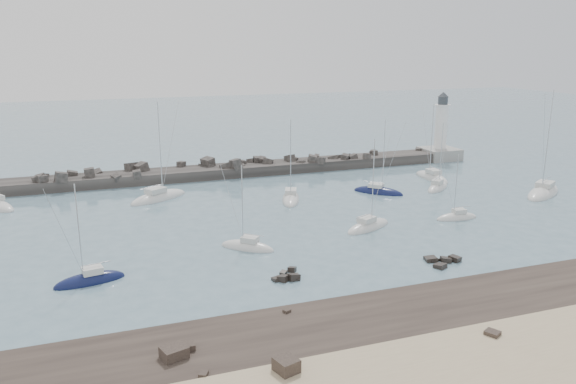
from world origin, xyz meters
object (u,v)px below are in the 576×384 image
object	(u,v)px
sailboat_5	(291,199)
sailboat_11	(438,188)
sailboat_7	(378,192)
sailboat_10	(543,193)
sailboat_2	(90,281)
sailboat_6	(368,227)
lighthouse	(440,144)
sailboat_9	(432,178)
sailboat_3	(159,198)
sailboat_4	(248,247)
sailboat_8	(457,218)

from	to	relation	value
sailboat_5	sailboat_11	distance (m)	25.45
sailboat_7	sailboat_10	xyz separation A→B (m)	(24.49, -9.66, 0.02)
sailboat_2	sailboat_6	bearing A→B (deg)	9.82
lighthouse	sailboat_6	distance (m)	50.39
sailboat_7	sailboat_9	size ratio (longest dim) A/B	0.90
sailboat_2	sailboat_9	distance (m)	64.14
sailboat_3	sailboat_6	xyz separation A→B (m)	(24.00, -23.64, -0.01)
lighthouse	sailboat_4	xyz separation A→B (m)	(-52.15, -37.87, -2.95)
sailboat_6	sailboat_2	bearing A→B (deg)	-170.18
sailboat_4	sailboat_11	world-z (taller)	sailboat_11
sailboat_8	lighthouse	bearing A→B (deg)	58.95
sailboat_9	sailboat_10	size ratio (longest dim) A/B	0.80
sailboat_4	sailboat_5	size ratio (longest dim) A/B	0.80
sailboat_4	lighthouse	bearing A→B (deg)	35.99
lighthouse	sailboat_11	world-z (taller)	lighthouse
sailboat_11	sailboat_4	bearing A→B (deg)	-156.07
sailboat_6	sailboat_8	world-z (taller)	sailboat_6
sailboat_6	sailboat_10	size ratio (longest dim) A/B	0.71
sailboat_3	sailboat_5	size ratio (longest dim) A/B	1.19
lighthouse	sailboat_9	world-z (taller)	lighthouse
sailboat_10	sailboat_4	bearing A→B (deg)	-171.24
sailboat_3	sailboat_7	bearing A→B (deg)	-13.40
lighthouse	sailboat_6	world-z (taller)	lighthouse
sailboat_4	sailboat_8	xyz separation A→B (m)	(30.26, 1.50, -0.01)
sailboat_9	sailboat_8	bearing A→B (deg)	-115.51
sailboat_8	sailboat_3	bearing A→B (deg)	147.15
lighthouse	sailboat_11	distance (m)	26.05
sailboat_2	sailboat_8	distance (m)	48.16
sailboat_5	sailboat_6	world-z (taller)	sailboat_5
lighthouse	sailboat_11	size ratio (longest dim) A/B	1.23
sailboat_10	sailboat_11	world-z (taller)	sailboat_10
sailboat_3	sailboat_9	xyz separation A→B (m)	(47.67, -2.54, -0.00)
sailboat_7	sailboat_11	distance (m)	10.65
sailboat_3	sailboat_9	distance (m)	47.74
sailboat_9	sailboat_4	bearing A→B (deg)	-150.35
lighthouse	sailboat_3	distance (m)	60.59
lighthouse	sailboat_7	distance (m)	32.62
sailboat_3	sailboat_4	world-z (taller)	sailboat_3
sailboat_4	sailboat_6	world-z (taller)	sailboat_6
lighthouse	sailboat_9	xyz separation A→B (m)	(-11.59, -14.78, -2.94)
sailboat_2	sailboat_4	distance (m)	18.03
sailboat_2	sailboat_6	xyz separation A→B (m)	(34.48, 5.97, -0.00)
sailboat_3	sailboat_8	xyz separation A→B (m)	(37.37, -24.13, -0.02)
sailboat_2	sailboat_4	xyz separation A→B (m)	(17.59, 3.98, -0.00)
sailboat_2	lighthouse	bearing A→B (deg)	30.96
sailboat_4	sailboat_5	xyz separation A→B (m)	(12.00, 18.20, 0.00)
sailboat_7	sailboat_6	bearing A→B (deg)	-122.48
lighthouse	sailboat_7	xyz separation A→B (m)	(-25.35, -20.31, -2.96)
sailboat_5	sailboat_7	world-z (taller)	sailboat_5
sailboat_8	sailboat_10	xyz separation A→B (m)	(21.03, 6.40, 0.02)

